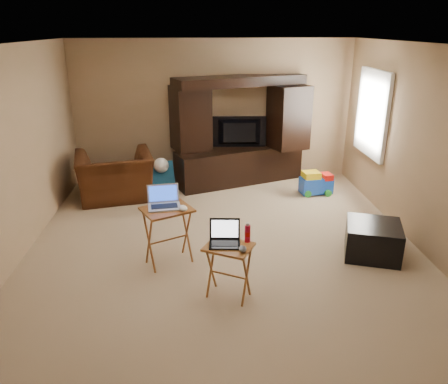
{
  "coord_description": "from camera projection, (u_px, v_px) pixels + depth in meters",
  "views": [
    {
      "loc": [
        -0.34,
        -5.14,
        2.68
      ],
      "look_at": [
        0.0,
        -0.2,
        0.8
      ],
      "focal_mm": 35.0,
      "sensor_mm": 36.0,
      "label": 1
    }
  ],
  "objects": [
    {
      "name": "television",
      "position": [
        239.0,
        133.0,
        7.76
      ],
      "size": [
        0.97,
        0.17,
        0.55
      ],
      "primitive_type": "imported",
      "rotation": [
        0.0,
        0.0,
        3.09
      ],
      "color": "black",
      "rests_on": "entertainment_center"
    },
    {
      "name": "wall_back",
      "position": [
        213.0,
        111.0,
        7.89
      ],
      "size": [
        5.0,
        0.0,
        5.0
      ],
      "primitive_type": "plane",
      "rotation": [
        1.57,
        0.0,
        0.0
      ],
      "color": "tan",
      "rests_on": "ground"
    },
    {
      "name": "entertainment_center",
      "position": [
        240.0,
        131.0,
        7.72
      ],
      "size": [
        2.37,
        1.37,
        1.9
      ],
      "primitive_type": "cube",
      "rotation": [
        0.0,
        0.0,
        0.36
      ],
      "color": "black",
      "rests_on": "floor"
    },
    {
      "name": "mouse_right",
      "position": [
        243.0,
        249.0,
        4.31
      ],
      "size": [
        0.09,
        0.13,
        0.05
      ],
      "primitive_type": "ellipsoid",
      "rotation": [
        0.0,
        0.0,
        -0.11
      ],
      "color": "#434247",
      "rests_on": "tray_table_right"
    },
    {
      "name": "floor",
      "position": [
        223.0,
        243.0,
        5.77
      ],
      "size": [
        5.5,
        5.5,
        0.0
      ],
      "primitive_type": "plane",
      "color": "#CDB18D",
      "rests_on": "ground"
    },
    {
      "name": "recliner",
      "position": [
        115.0,
        176.0,
        7.14
      ],
      "size": [
        1.38,
        1.27,
        0.77
      ],
      "primitive_type": "imported",
      "rotation": [
        0.0,
        0.0,
        3.36
      ],
      "color": "#47230F",
      "rests_on": "floor"
    },
    {
      "name": "laptop_right",
      "position": [
        225.0,
        234.0,
        4.4
      ],
      "size": [
        0.33,
        0.28,
        0.24
      ],
      "primitive_type": "cube",
      "rotation": [
        0.0,
        0.0,
        -0.08
      ],
      "color": "black",
      "rests_on": "tray_table_right"
    },
    {
      "name": "wall_front",
      "position": [
        251.0,
        268.0,
        2.76
      ],
      "size": [
        5.0,
        0.0,
        5.0
      ],
      "primitive_type": "plane",
      "rotation": [
        -1.57,
        0.0,
        0.0
      ],
      "color": "tan",
      "rests_on": "ground"
    },
    {
      "name": "ottoman",
      "position": [
        373.0,
        240.0,
        5.41
      ],
      "size": [
        0.81,
        0.81,
        0.41
      ],
      "primitive_type": "cube",
      "rotation": [
        0.0,
        0.0,
        -0.32
      ],
      "color": "black",
      "rests_on": "floor"
    },
    {
      "name": "tray_table_right",
      "position": [
        229.0,
        271.0,
        4.53
      ],
      "size": [
        0.58,
        0.54,
        0.6
      ],
      "primitive_type": "cube",
      "rotation": [
        0.0,
        0.0,
        -0.48
      ],
      "color": "#9D6126",
      "rests_on": "floor"
    },
    {
      "name": "plush_toy",
      "position": [
        172.0,
        200.0,
        6.74
      ],
      "size": [
        0.32,
        0.26,
        0.35
      ],
      "primitive_type": null,
      "color": "red",
      "rests_on": "floor"
    },
    {
      "name": "window_frame",
      "position": [
        372.0,
        113.0,
        6.87
      ],
      "size": [
        0.06,
        1.14,
        1.34
      ],
      "primitive_type": "cube",
      "color": "white",
      "rests_on": "ground"
    },
    {
      "name": "water_bottle",
      "position": [
        247.0,
        234.0,
        4.48
      ],
      "size": [
        0.06,
        0.06,
        0.18
      ],
      "primitive_type": "cylinder",
      "color": "red",
      "rests_on": "tray_table_right"
    },
    {
      "name": "child_rocker",
      "position": [
        161.0,
        180.0,
        7.32
      ],
      "size": [
        0.53,
        0.57,
        0.55
      ],
      "primitive_type": null,
      "rotation": [
        0.0,
        0.0,
        0.3
      ],
      "color": "#16547B",
      "rests_on": "floor"
    },
    {
      "name": "ceiling",
      "position": [
        223.0,
        44.0,
        4.88
      ],
      "size": [
        5.5,
        5.5,
        0.0
      ],
      "primitive_type": "plane",
      "rotation": [
        3.14,
        0.0,
        0.0
      ],
      "color": "silver",
      "rests_on": "ground"
    },
    {
      "name": "tray_table_left",
      "position": [
        168.0,
        236.0,
        5.17
      ],
      "size": [
        0.68,
        0.64,
        0.71
      ],
      "primitive_type": "cube",
      "rotation": [
        0.0,
        0.0,
        0.47
      ],
      "color": "#9B6125",
      "rests_on": "floor"
    },
    {
      "name": "mouse_left",
      "position": [
        183.0,
        208.0,
        4.98
      ],
      "size": [
        0.14,
        0.17,
        0.06
      ],
      "primitive_type": "ellipsoid",
      "rotation": [
        0.0,
        0.0,
        0.4
      ],
      "color": "white",
      "rests_on": "tray_table_left"
    },
    {
      "name": "window_pane",
      "position": [
        373.0,
        113.0,
        6.87
      ],
      "size": [
        0.0,
        1.2,
        1.2
      ],
      "primitive_type": "plane",
      "rotation": [
        1.57,
        0.0,
        -1.57
      ],
      "color": "white",
      "rests_on": "ground"
    },
    {
      "name": "wall_left",
      "position": [
        12.0,
        156.0,
        5.16
      ],
      "size": [
        0.0,
        5.5,
        5.5
      ],
      "primitive_type": "plane",
      "rotation": [
        1.57,
        0.0,
        1.57
      ],
      "color": "tan",
      "rests_on": "ground"
    },
    {
      "name": "push_toy",
      "position": [
        316.0,
        182.0,
        7.41
      ],
      "size": [
        0.59,
        0.45,
        0.4
      ],
      "primitive_type": null,
      "rotation": [
        0.0,
        0.0,
        0.13
      ],
      "color": "blue",
      "rests_on": "floor"
    },
    {
      "name": "wall_right",
      "position": [
        421.0,
        148.0,
        5.48
      ],
      "size": [
        0.0,
        5.5,
        5.5
      ],
      "primitive_type": "plane",
      "rotation": [
        1.57,
        0.0,
        -1.57
      ],
      "color": "tan",
      "rests_on": "ground"
    },
    {
      "name": "laptop_left",
      "position": [
        164.0,
        198.0,
        5.03
      ],
      "size": [
        0.41,
        0.35,
        0.24
      ],
      "primitive_type": "cube",
      "rotation": [
        0.0,
        0.0,
        0.13
      ],
      "color": "#AEAEB2",
      "rests_on": "tray_table_left"
    }
  ]
}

